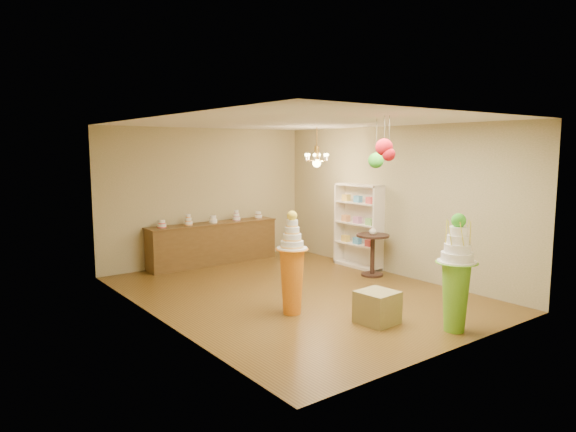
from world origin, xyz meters
TOP-DOWN VIEW (x-y plane):
  - floor at (0.00, 0.00)m, footprint 6.50×6.50m
  - ceiling at (0.00, 0.00)m, footprint 6.50×6.50m
  - wall_back at (0.00, 3.25)m, footprint 5.00×0.04m
  - wall_front at (0.00, -3.25)m, footprint 5.00×0.04m
  - wall_left at (-2.50, 0.00)m, footprint 0.04×6.50m
  - wall_right at (2.50, 0.00)m, footprint 0.04×6.50m
  - pedestal_green at (0.62, -2.85)m, footprint 0.68×0.68m
  - pedestal_orange at (-0.74, -0.86)m, footprint 0.58×0.58m
  - burlap_riser at (0.01, -1.96)m, footprint 0.56×0.56m
  - sideboard at (0.00, 2.97)m, footprint 3.04×0.54m
  - shelving_unit at (2.34, 0.80)m, footprint 0.33×1.20m
  - round_table at (2.02, 0.07)m, footprint 0.73×0.73m
  - vase at (2.02, 0.07)m, footprint 0.20×0.20m
  - pom_red_left at (-0.07, -2.08)m, footprint 0.24×0.24m
  - pom_green_mid at (0.43, -1.47)m, footprint 0.24×0.24m
  - pom_red_right at (-0.05, -2.16)m, footprint 0.18×0.18m
  - chandelier at (1.55, 1.27)m, footprint 0.70×0.70m

SIDE VIEW (x-z plane):
  - floor at x=0.00m, z-range 0.00..0.00m
  - burlap_riser at x=0.01m, z-range 0.00..0.47m
  - sideboard at x=0.00m, z-range -0.10..1.06m
  - round_table at x=2.02m, z-range 0.12..0.97m
  - pedestal_orange at x=-0.74m, z-range -0.15..1.46m
  - pedestal_green at x=0.62m, z-range -0.12..1.55m
  - shelving_unit at x=2.34m, z-range 0.00..1.80m
  - vase at x=2.02m, z-range 0.84..1.01m
  - wall_back at x=0.00m, z-range 0.00..3.00m
  - wall_front at x=0.00m, z-range 0.00..3.00m
  - wall_left at x=-2.50m, z-range 0.00..3.00m
  - wall_right at x=2.50m, z-range 0.00..3.00m
  - chandelier at x=1.55m, z-range 1.88..2.73m
  - pom_green_mid at x=0.43m, z-range 1.99..2.74m
  - pom_red_right at x=-0.05m, z-range 2.16..2.78m
  - pom_red_left at x=-0.07m, z-range 2.29..2.84m
  - ceiling at x=0.00m, z-range 3.00..3.00m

